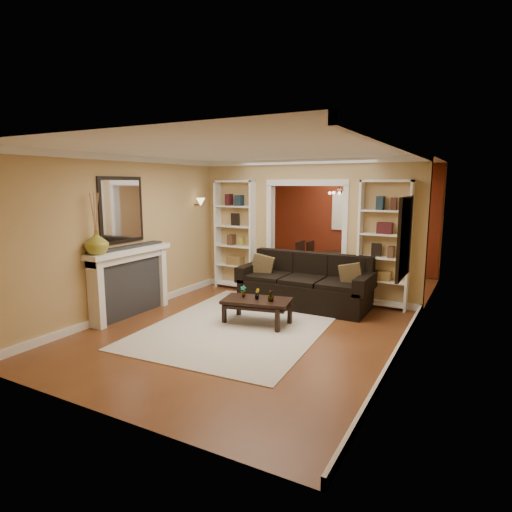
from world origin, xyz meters
The scene contains 30 objects.
floor centered at (0.00, 0.00, 0.00)m, with size 8.00×8.00×0.00m, color brown.
ceiling centered at (0.00, 0.00, 2.70)m, with size 8.00×8.00×0.00m, color white.
wall_back centered at (0.00, 4.00, 1.35)m, with size 8.00×8.00×0.00m, color tan.
wall_front centered at (0.00, -4.00, 1.35)m, with size 8.00×8.00×0.00m, color tan.
wall_left centered at (-2.25, 0.00, 1.35)m, with size 8.00×8.00×0.00m, color tan.
wall_right centered at (2.25, 0.00, 1.35)m, with size 8.00×8.00×0.00m, color tan.
partition_wall centered at (0.00, 1.20, 1.35)m, with size 4.50×0.15×2.70m, color tan.
red_back_panel centered at (0.00, 3.97, 1.32)m, with size 4.44×0.04×2.64m, color maroon.
dining_window centered at (0.00, 3.93, 1.55)m, with size 0.78×0.03×0.98m, color #8CA5CC.
area_rug centered at (-0.19, -1.02, 0.01)m, with size 2.57×3.60×0.01m, color beige.
sofa centered at (0.28, 0.45, 0.47)m, with size 2.42×1.05×0.95m, color black.
pillow_left centered at (-0.58, 0.43, 0.66)m, with size 0.40×0.11×0.40m, color brown.
pillow_right centered at (1.14, 0.43, 0.65)m, with size 0.37×0.11×0.37m, color brown.
coffee_table centered at (-0.01, -0.87, 0.20)m, with size 1.07×0.58×0.41m, color black.
plant_left centered at (-0.26, -0.87, 0.50)m, with size 0.10×0.07×0.19m, color #336626.
plant_center centered at (-0.01, -0.87, 0.49)m, with size 0.10×0.08×0.17m, color #336626.
plant_right centered at (0.24, -0.87, 0.50)m, with size 0.11×0.11×0.19m, color #336626.
bookshelf_left centered at (-1.55, 1.03, 1.15)m, with size 0.90×0.30×2.30m, color white.
bookshelf_right centered at (1.55, 1.03, 1.15)m, with size 0.90×0.30×2.30m, color white.
fireplace centered at (-2.09, -1.50, 0.58)m, with size 0.32×1.70×1.16m, color white.
vase centered at (-2.09, -2.17, 1.34)m, with size 0.35×0.35×0.37m, color olive.
mirror centered at (-2.23, -1.50, 1.80)m, with size 0.03×0.95×1.10m, color silver.
wall_sconce centered at (-2.15, 0.55, 1.83)m, with size 0.18×0.18×0.22m, color #FFE0A5.
framed_art centered at (2.21, -1.00, 1.55)m, with size 0.04×0.85×1.05m, color black.
dining_table centered at (0.14, 2.78, 0.29)m, with size 0.92×1.65×0.58m, color black.
dining_chair_nw centered at (-0.41, 2.48, 0.47)m, with size 0.46×0.46×0.94m, color black.
dining_chair_ne centered at (0.69, 2.48, 0.42)m, with size 0.41×0.41×0.84m, color black.
dining_chair_sw centered at (-0.41, 3.08, 0.43)m, with size 0.43×0.43×0.86m, color black.
dining_chair_se centered at (0.69, 3.08, 0.40)m, with size 0.39×0.39×0.79m, color black.
chandelier centered at (0.00, 2.70, 2.02)m, with size 0.50×0.50×0.30m, color #40251D.
Camera 1 is at (3.13, -6.70, 2.24)m, focal length 30.00 mm.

